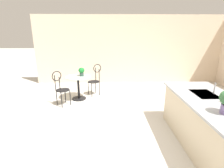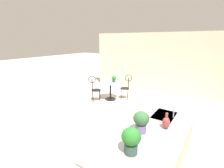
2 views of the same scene
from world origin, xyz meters
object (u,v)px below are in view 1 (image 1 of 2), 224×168
at_px(bistro_table, 78,86).
at_px(potted_plant_on_table, 82,71).
at_px(chair_by_island, 61,87).
at_px(chair_near_window, 95,78).

distance_m(bistro_table, potted_plant_on_table, 0.46).
height_order(bistro_table, chair_by_island, chair_by_island).
bearing_deg(chair_by_island, bistro_table, 140.07).
xyz_separation_m(chair_near_window, potted_plant_on_table, (0.32, -0.39, 0.32)).
xyz_separation_m(chair_by_island, potted_plant_on_table, (-0.59, 0.53, 0.32)).
relative_size(chair_by_island, potted_plant_on_table, 3.98).
distance_m(chair_near_window, potted_plant_on_table, 0.60).
relative_size(bistro_table, potted_plant_on_table, 3.06).
height_order(chair_near_window, potted_plant_on_table, chair_near_window).
relative_size(chair_near_window, chair_by_island, 1.00).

